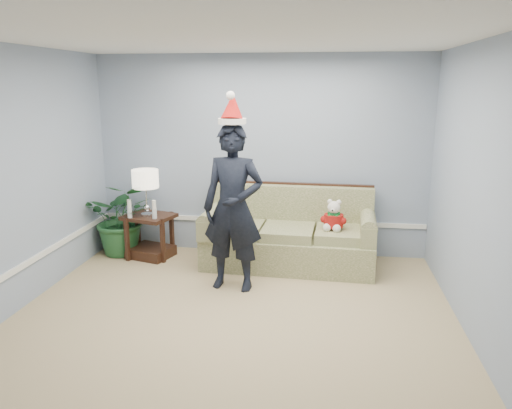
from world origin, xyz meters
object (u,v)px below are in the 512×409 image
object	(u,v)px
sofa	(289,237)
houseplant	(123,218)
teddy_bear	(334,219)
table_lamp	(145,181)
side_table	(150,241)
man	(233,208)

from	to	relation	value
sofa	houseplant	xyz separation A→B (m)	(-2.30, 0.08, 0.15)
houseplant	teddy_bear	size ratio (longest dim) A/B	2.62
table_lamp	side_table	bearing A→B (deg)	79.19
houseplant	man	world-z (taller)	man
sofa	side_table	world-z (taller)	sofa
table_lamp	man	world-z (taller)	man
table_lamp	houseplant	xyz separation A→B (m)	(-0.40, 0.12, -0.55)
side_table	teddy_bear	distance (m)	2.50
side_table	man	size ratio (longest dim) A/B	0.39
sofa	teddy_bear	xyz separation A→B (m)	(0.56, -0.16, 0.31)
houseplant	side_table	bearing A→B (deg)	-10.43
side_table	table_lamp	size ratio (longest dim) A/B	1.18
man	sofa	bearing A→B (deg)	63.15
side_table	teddy_bear	xyz separation A→B (m)	(2.46, -0.16, 0.44)
side_table	table_lamp	world-z (taller)	table_lamp
houseplant	man	bearing A→B (deg)	-28.70
houseplant	teddy_bear	xyz separation A→B (m)	(2.87, -0.23, 0.16)
sofa	table_lamp	xyz separation A→B (m)	(-1.90, -0.04, 0.71)
man	teddy_bear	bearing A→B (deg)	38.62
teddy_bear	side_table	bearing A→B (deg)	-171.93
sofa	teddy_bear	size ratio (longest dim) A/B	5.65
sofa	table_lamp	bearing A→B (deg)	-176.34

